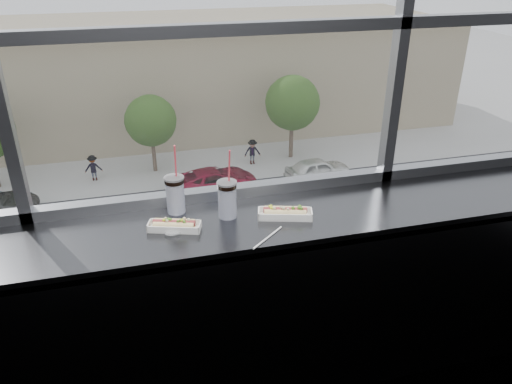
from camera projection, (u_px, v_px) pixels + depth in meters
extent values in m
plane|color=black|center=(223.00, 278.00, 3.02)|extent=(6.00, 0.00, 6.00)
cube|color=#4D4E51|center=(231.00, 226.00, 2.55)|extent=(6.00, 0.55, 0.06)
cube|color=#4D4E51|center=(244.00, 338.00, 2.57)|extent=(6.00, 0.04, 1.04)
cube|color=white|center=(175.00, 229.00, 2.46)|extent=(0.27, 0.16, 0.01)
cube|color=white|center=(174.00, 226.00, 2.46)|extent=(0.27, 0.16, 0.03)
cylinder|color=#E7CC88|center=(174.00, 225.00, 2.45)|extent=(0.20, 0.10, 0.04)
cylinder|color=#973435|center=(174.00, 223.00, 2.45)|extent=(0.21, 0.09, 0.03)
cube|color=white|center=(285.00, 217.00, 2.57)|extent=(0.29, 0.17, 0.01)
cube|color=white|center=(285.00, 214.00, 2.57)|extent=(0.29, 0.17, 0.04)
cylinder|color=#E7CC88|center=(285.00, 212.00, 2.56)|extent=(0.22, 0.11, 0.05)
cylinder|color=#973435|center=(285.00, 210.00, 2.56)|extent=(0.22, 0.09, 0.03)
cylinder|color=white|center=(175.00, 195.00, 2.59)|extent=(0.09, 0.09, 0.19)
cylinder|color=black|center=(174.00, 181.00, 2.55)|extent=(0.10, 0.10, 0.02)
cylinder|color=silver|center=(174.00, 178.00, 2.54)|extent=(0.10, 0.10, 0.01)
cylinder|color=#FF4152|center=(175.00, 163.00, 2.50)|extent=(0.01, 0.05, 0.20)
cylinder|color=white|center=(227.00, 200.00, 2.54)|extent=(0.09, 0.09, 0.19)
cylinder|color=black|center=(227.00, 185.00, 2.51)|extent=(0.10, 0.10, 0.02)
cylinder|color=silver|center=(227.00, 183.00, 2.50)|extent=(0.10, 0.10, 0.01)
cylinder|color=#FF4152|center=(229.00, 167.00, 2.46)|extent=(0.01, 0.05, 0.20)
cylinder|color=white|center=(268.00, 238.00, 2.39)|extent=(0.19, 0.16, 0.01)
ellipsoid|color=silver|center=(173.00, 233.00, 2.42)|extent=(0.09, 0.06, 0.02)
plane|color=#A9A9A7|center=(133.00, 105.00, 45.81)|extent=(120.00, 120.00, 0.00)
cube|color=black|center=(153.00, 234.00, 25.48)|extent=(80.00, 10.00, 0.06)
cube|color=#A9A9A7|center=(143.00, 172.00, 32.40)|extent=(80.00, 6.00, 0.04)
cube|color=gray|center=(131.00, 76.00, 39.26)|extent=(50.00, 14.00, 8.00)
imported|color=white|center=(312.00, 239.00, 23.20)|extent=(2.60, 5.73, 1.88)
imported|color=maroon|center=(214.00, 177.00, 29.40)|extent=(3.14, 5.98, 1.90)
imported|color=white|center=(318.00, 166.00, 30.89)|extent=(3.08, 5.90, 1.88)
imported|color=black|center=(24.00, 280.00, 20.35)|extent=(2.97, 6.04, 1.94)
imported|color=#324667|center=(426.00, 221.00, 24.50)|extent=(3.50, 6.71, 2.14)
imported|color=#66605B|center=(93.00, 165.00, 30.84)|extent=(0.88, 0.66, 1.98)
imported|color=#66605B|center=(252.00, 149.00, 33.12)|extent=(0.91, 0.69, 2.06)
cylinder|color=#47382B|center=(154.00, 154.00, 32.04)|extent=(0.24, 0.24, 2.43)
sphere|color=#2E5418|center=(151.00, 121.00, 31.04)|extent=(3.24, 3.24, 3.24)
cylinder|color=#47382B|center=(291.00, 139.00, 34.08)|extent=(0.27, 0.27, 2.74)
sphere|color=#2E5418|center=(292.00, 103.00, 32.96)|extent=(3.66, 3.66, 3.66)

